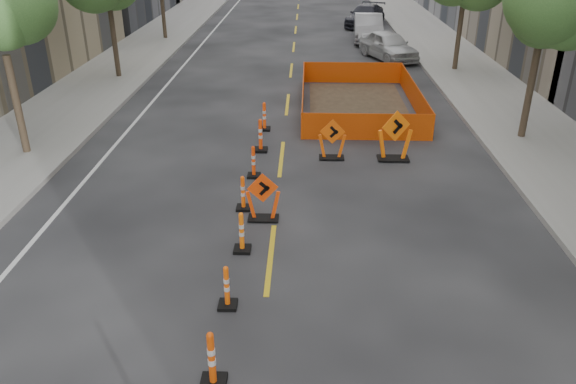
{
  "coord_description": "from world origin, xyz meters",
  "views": [
    {
      "loc": [
        0.75,
        -6.94,
        6.99
      ],
      "look_at": [
        0.37,
        5.22,
        1.1
      ],
      "focal_mm": 35.0,
      "sensor_mm": 36.0,
      "label": 1
    }
  ],
  "objects_px": {
    "chevron_sign_center": "(332,139)",
    "parked_car_mid": "(368,28)",
    "chevron_sign_right": "(395,136)",
    "channelizer_5": "(243,193)",
    "chevron_sign_left": "(263,197)",
    "parked_car_near": "(388,45)",
    "channelizer_4": "(242,232)",
    "channelizer_6": "(253,162)",
    "channelizer_2": "(212,359)",
    "channelizer_7": "(260,135)",
    "channelizer_3": "(227,287)",
    "parked_car_far": "(366,16)",
    "channelizer_8": "(264,116)"
  },
  "relations": [
    {
      "from": "parked_car_near",
      "to": "chevron_sign_right",
      "type": "bearing_deg",
      "value": -117.58
    },
    {
      "from": "channelizer_5",
      "to": "parked_car_far",
      "type": "height_order",
      "value": "parked_car_far"
    },
    {
      "from": "channelizer_6",
      "to": "parked_car_far",
      "type": "relative_size",
      "value": 0.19
    },
    {
      "from": "chevron_sign_center",
      "to": "channelizer_2",
      "type": "bearing_deg",
      "value": -100.07
    },
    {
      "from": "channelizer_4",
      "to": "channelizer_6",
      "type": "xyz_separation_m",
      "value": [
        -0.09,
        4.23,
        -0.01
      ]
    },
    {
      "from": "parked_car_near",
      "to": "parked_car_far",
      "type": "bearing_deg",
      "value": 70.32
    },
    {
      "from": "chevron_sign_right",
      "to": "channelizer_5",
      "type": "bearing_deg",
      "value": -164.81
    },
    {
      "from": "channelizer_6",
      "to": "chevron_sign_right",
      "type": "bearing_deg",
      "value": 18.57
    },
    {
      "from": "chevron_sign_left",
      "to": "parked_car_near",
      "type": "bearing_deg",
      "value": 62.61
    },
    {
      "from": "channelizer_2",
      "to": "chevron_sign_center",
      "type": "xyz_separation_m",
      "value": [
        2.35,
        9.99,
        0.12
      ]
    },
    {
      "from": "channelizer_8",
      "to": "parked_car_far",
      "type": "height_order",
      "value": "parked_car_far"
    },
    {
      "from": "channelizer_8",
      "to": "channelizer_5",
      "type": "bearing_deg",
      "value": -91.14
    },
    {
      "from": "chevron_sign_center",
      "to": "parked_car_mid",
      "type": "xyz_separation_m",
      "value": [
        3.08,
        20.05,
        0.15
      ]
    },
    {
      "from": "channelizer_5",
      "to": "chevron_sign_center",
      "type": "bearing_deg",
      "value": 55.45
    },
    {
      "from": "channelizer_2",
      "to": "parked_car_mid",
      "type": "height_order",
      "value": "parked_car_mid"
    },
    {
      "from": "channelizer_4",
      "to": "parked_car_near",
      "type": "relative_size",
      "value": 0.23
    },
    {
      "from": "channelizer_3",
      "to": "parked_car_mid",
      "type": "distance_m",
      "value": 28.45
    },
    {
      "from": "channelizer_5",
      "to": "parked_car_near",
      "type": "relative_size",
      "value": 0.22
    },
    {
      "from": "chevron_sign_right",
      "to": "parked_car_far",
      "type": "xyz_separation_m",
      "value": [
        1.45,
        25.73,
        -0.09
      ]
    },
    {
      "from": "channelizer_2",
      "to": "chevron_sign_right",
      "type": "xyz_separation_m",
      "value": [
        4.34,
        9.95,
        0.29
      ]
    },
    {
      "from": "channelizer_4",
      "to": "chevron_sign_center",
      "type": "height_order",
      "value": "chevron_sign_center"
    },
    {
      "from": "channelizer_4",
      "to": "parked_car_near",
      "type": "xyz_separation_m",
      "value": [
        6.01,
        20.47,
        0.26
      ]
    },
    {
      "from": "channelizer_3",
      "to": "channelizer_5",
      "type": "relative_size",
      "value": 0.98
    },
    {
      "from": "channelizer_2",
      "to": "chevron_sign_left",
      "type": "height_order",
      "value": "chevron_sign_left"
    },
    {
      "from": "channelizer_5",
      "to": "channelizer_7",
      "type": "xyz_separation_m",
      "value": [
        0.15,
        4.23,
        0.08
      ]
    },
    {
      "from": "channelizer_5",
      "to": "parked_car_near",
      "type": "distance_m",
      "value": 19.37
    },
    {
      "from": "chevron_sign_right",
      "to": "chevron_sign_center",
      "type": "bearing_deg",
      "value": 155.33
    },
    {
      "from": "channelizer_6",
      "to": "parked_car_far",
      "type": "bearing_deg",
      "value": 77.86
    },
    {
      "from": "channelizer_2",
      "to": "parked_car_far",
      "type": "xyz_separation_m",
      "value": [
        5.8,
        35.68,
        0.19
      ]
    },
    {
      "from": "channelizer_3",
      "to": "parked_car_near",
      "type": "xyz_separation_m",
      "value": [
        6.08,
        22.59,
        0.29
      ]
    },
    {
      "from": "parked_car_near",
      "to": "channelizer_3",
      "type": "bearing_deg",
      "value": -126.06
    },
    {
      "from": "channelizer_7",
      "to": "channelizer_5",
      "type": "bearing_deg",
      "value": -91.98
    },
    {
      "from": "channelizer_7",
      "to": "parked_car_far",
      "type": "relative_size",
      "value": 0.22
    },
    {
      "from": "chevron_sign_left",
      "to": "parked_car_near",
      "type": "distance_m",
      "value": 19.74
    },
    {
      "from": "channelizer_6",
      "to": "parked_car_mid",
      "type": "height_order",
      "value": "parked_car_mid"
    },
    {
      "from": "channelizer_8",
      "to": "parked_car_far",
      "type": "xyz_separation_m",
      "value": [
        5.82,
        22.98,
        0.21
      ]
    },
    {
      "from": "chevron_sign_right",
      "to": "chevron_sign_left",
      "type": "bearing_deg",
      "value": -156.7
    },
    {
      "from": "channelizer_2",
      "to": "channelizer_7",
      "type": "xyz_separation_m",
      "value": [
        -0.01,
        10.58,
        0.01
      ]
    },
    {
      "from": "parked_car_near",
      "to": "chevron_sign_left",
      "type": "bearing_deg",
      "value": -127.54
    },
    {
      "from": "parked_car_near",
      "to": "parked_car_mid",
      "type": "distance_m",
      "value": 5.37
    },
    {
      "from": "channelizer_3",
      "to": "chevron_sign_right",
      "type": "height_order",
      "value": "chevron_sign_right"
    },
    {
      "from": "channelizer_5",
      "to": "parked_car_near",
      "type": "height_order",
      "value": "parked_car_near"
    },
    {
      "from": "channelizer_2",
      "to": "channelizer_7",
      "type": "bearing_deg",
      "value": 90.03
    },
    {
      "from": "channelizer_7",
      "to": "chevron_sign_center",
      "type": "height_order",
      "value": "chevron_sign_center"
    },
    {
      "from": "channelizer_3",
      "to": "chevron_sign_right",
      "type": "bearing_deg",
      "value": 60.79
    },
    {
      "from": "channelizer_7",
      "to": "parked_car_mid",
      "type": "relative_size",
      "value": 0.23
    },
    {
      "from": "channelizer_3",
      "to": "chevron_sign_right",
      "type": "xyz_separation_m",
      "value": [
        4.38,
        7.83,
        0.36
      ]
    },
    {
      "from": "parked_car_near",
      "to": "channelizer_5",
      "type": "bearing_deg",
      "value": -129.66
    },
    {
      "from": "channelizer_2",
      "to": "channelizer_7",
      "type": "relative_size",
      "value": 0.98
    },
    {
      "from": "channelizer_2",
      "to": "parked_car_near",
      "type": "distance_m",
      "value": 25.43
    }
  ]
}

